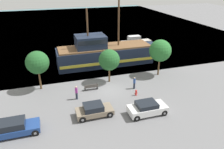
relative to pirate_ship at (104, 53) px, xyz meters
name	(u,v)px	position (x,y,z in m)	size (l,w,h in m)	color
ground_plane	(109,90)	(-1.85, -9.20, -1.91)	(160.00, 160.00, 0.00)	slate
water_surface	(68,25)	(-1.85, 34.80, -1.91)	(80.00, 80.00, 0.00)	teal
pirate_ship	(104,53)	(0.00, 0.00, 0.00)	(17.21, 4.60, 10.43)	#192338
moored_boat_dockside	(136,42)	(9.34, 8.27, -1.11)	(6.45, 1.82, 2.17)	#B7B2A8
parked_car_curb_front	(94,110)	(-5.10, -14.37, -1.21)	(3.94, 1.93, 1.41)	#7F705B
parked_car_curb_mid	(147,108)	(0.45, -15.80, -1.17)	(4.18, 1.97, 1.47)	white
parked_car_curb_rear	(13,128)	(-13.07, -15.04, -1.18)	(4.70, 1.93, 1.49)	navy
fire_hydrant	(136,92)	(0.94, -11.66, -1.50)	(0.42, 0.25, 0.76)	red
bench_promenade_east	(91,87)	(-4.15, -8.57, -1.47)	(1.80, 0.45, 0.85)	#4C4742
pedestrian_walking_near	(76,92)	(-6.34, -10.33, -1.00)	(0.32, 0.32, 1.78)	#232838
pedestrian_walking_far	(134,83)	(1.43, -9.88, -1.08)	(0.32, 0.32, 1.66)	#232838
tree_row_east	(37,63)	(-10.48, -6.20, 1.83)	(2.96, 2.96, 5.24)	brown
tree_row_mideast	(109,60)	(-1.14, -6.86, 1.37)	(2.93, 2.93, 4.75)	brown
tree_row_midwest	(160,51)	(6.68, -6.78, 1.91)	(3.22, 3.22, 5.44)	brown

